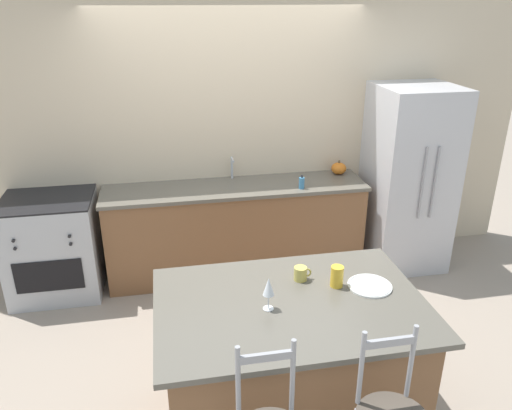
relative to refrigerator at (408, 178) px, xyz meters
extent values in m
plane|color=gray|center=(-1.71, -0.24, -0.91)|extent=(18.00, 18.00, 0.00)
cube|color=beige|center=(-1.71, 0.39, 0.44)|extent=(6.00, 0.07, 2.70)
cube|color=brown|center=(-1.71, 0.10, -0.47)|extent=(2.45, 0.58, 0.88)
cube|color=#5B564C|center=(-1.71, 0.10, -0.01)|extent=(2.49, 0.62, 0.03)
cube|color=black|center=(-1.71, 0.10, 0.00)|extent=(0.56, 0.32, 0.01)
cylinder|color=#ADAFB5|center=(-1.71, 0.30, 0.12)|extent=(0.02, 0.02, 0.22)
cylinder|color=#ADAFB5|center=(-1.71, 0.24, 0.22)|extent=(0.02, 0.12, 0.02)
cube|color=brown|center=(-1.68, -1.90, -0.46)|extent=(1.46, 0.94, 0.89)
cube|color=#5B564C|center=(-1.68, -1.90, 0.01)|extent=(1.58, 1.06, 0.03)
cube|color=#BCBCC1|center=(0.00, 0.00, 0.00)|extent=(0.74, 0.75, 1.81)
cylinder|color=#939399|center=(-0.06, -0.39, 0.09)|extent=(0.02, 0.02, 0.69)
cylinder|color=#939399|center=(0.06, -0.39, 0.09)|extent=(0.02, 0.02, 0.69)
cube|color=#ADAFB5|center=(-3.40, 0.04, -0.45)|extent=(0.79, 0.67, 0.91)
cube|color=black|center=(-3.40, -0.30, -0.56)|extent=(0.57, 0.01, 0.29)
cube|color=black|center=(-3.40, 0.04, 0.02)|extent=(0.79, 0.67, 0.02)
cylinder|color=black|center=(-3.62, -0.31, -0.19)|extent=(0.03, 0.02, 0.03)
cylinder|color=black|center=(-3.18, -0.31, -0.19)|extent=(0.03, 0.02, 0.03)
cylinder|color=black|center=(-3.62, -0.31, -0.27)|extent=(0.03, 0.02, 0.03)
cylinder|color=black|center=(-3.18, -0.31, -0.27)|extent=(0.03, 0.02, 0.03)
cylinder|color=#99999E|center=(-2.10, -2.56, 0.08)|extent=(0.02, 0.02, 0.41)
cylinder|color=#99999E|center=(-1.85, -2.56, 0.08)|extent=(0.02, 0.02, 0.41)
cube|color=#99999E|center=(-1.97, -2.56, 0.21)|extent=(0.25, 0.02, 0.04)
cylinder|color=#99999E|center=(-1.52, -2.57, 0.08)|extent=(0.02, 0.02, 0.41)
cylinder|color=#99999E|center=(-1.27, -2.57, 0.08)|extent=(0.02, 0.02, 0.41)
cube|color=#99999E|center=(-1.39, -2.57, 0.21)|extent=(0.25, 0.02, 0.04)
cylinder|color=white|center=(-1.17, -1.83, 0.03)|extent=(0.27, 0.27, 0.01)
torus|color=white|center=(-1.17, -1.83, 0.03)|extent=(0.26, 0.26, 0.01)
cylinder|color=white|center=(-1.83, -1.94, 0.02)|extent=(0.06, 0.06, 0.00)
cylinder|color=white|center=(-1.83, -1.94, 0.07)|extent=(0.01, 0.01, 0.09)
cone|color=white|center=(-1.83, -1.94, 0.17)|extent=(0.07, 0.07, 0.11)
cylinder|color=#C1B251|center=(-1.56, -1.67, 0.07)|extent=(0.08, 0.08, 0.09)
torus|color=#C1B251|center=(-1.52, -1.67, 0.07)|extent=(0.06, 0.01, 0.06)
cylinder|color=gold|center=(-1.36, -1.79, 0.09)|extent=(0.08, 0.08, 0.14)
ellipsoid|color=orange|center=(-0.64, 0.23, 0.07)|extent=(0.15, 0.15, 0.12)
cylinder|color=brown|center=(-0.64, 0.23, 0.14)|extent=(0.02, 0.02, 0.02)
cylinder|color=teal|center=(-1.11, -0.09, 0.06)|extent=(0.05, 0.05, 0.11)
cylinder|color=black|center=(-1.11, -0.09, 0.13)|extent=(0.02, 0.02, 0.03)
camera|label=1|loc=(-2.34, -4.28, 1.68)|focal=35.00mm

